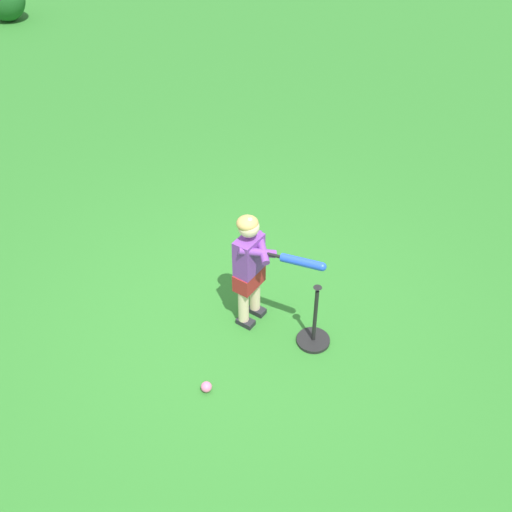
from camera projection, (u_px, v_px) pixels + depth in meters
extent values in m
plane|color=#2D7528|center=(239.00, 325.00, 5.44)|extent=(40.00, 40.00, 0.00)
cube|color=#232328|center=(257.00, 310.00, 5.53)|extent=(0.17, 0.14, 0.05)
cylinder|color=beige|center=(255.00, 294.00, 5.42)|extent=(0.09, 0.09, 0.34)
cube|color=#232328|center=(246.00, 322.00, 5.43)|extent=(0.17, 0.14, 0.05)
cylinder|color=beige|center=(243.00, 306.00, 5.32)|extent=(0.09, 0.09, 0.34)
cube|color=maroon|center=(249.00, 278.00, 5.21)|extent=(0.25, 0.31, 0.16)
cube|color=#753899|center=(249.00, 255.00, 5.05)|extent=(0.24, 0.29, 0.34)
sphere|color=beige|center=(249.00, 227.00, 4.86)|extent=(0.17, 0.17, 0.17)
ellipsoid|color=tan|center=(247.00, 223.00, 4.85)|extent=(0.23, 0.23, 0.11)
sphere|color=blue|center=(263.00, 253.00, 4.93)|extent=(0.04, 0.04, 0.04)
cylinder|color=black|center=(274.00, 255.00, 4.88)|extent=(0.14, 0.07, 0.05)
cylinder|color=blue|center=(302.00, 262.00, 4.77)|extent=(0.35, 0.17, 0.11)
sphere|color=blue|center=(322.00, 267.00, 4.70)|extent=(0.07, 0.07, 0.07)
cylinder|color=#753899|center=(262.00, 248.00, 4.96)|extent=(0.18, 0.31, 0.14)
cylinder|color=#753899|center=(257.00, 252.00, 4.91)|extent=(0.31, 0.17, 0.14)
sphere|color=pink|center=(206.00, 387.00, 4.88)|extent=(0.09, 0.09, 0.09)
cylinder|color=black|center=(313.00, 340.00, 5.28)|extent=(0.28, 0.28, 0.03)
cylinder|color=black|center=(315.00, 316.00, 5.09)|extent=(0.03, 0.03, 0.55)
cone|color=black|center=(318.00, 289.00, 4.90)|extent=(0.07, 0.07, 0.04)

